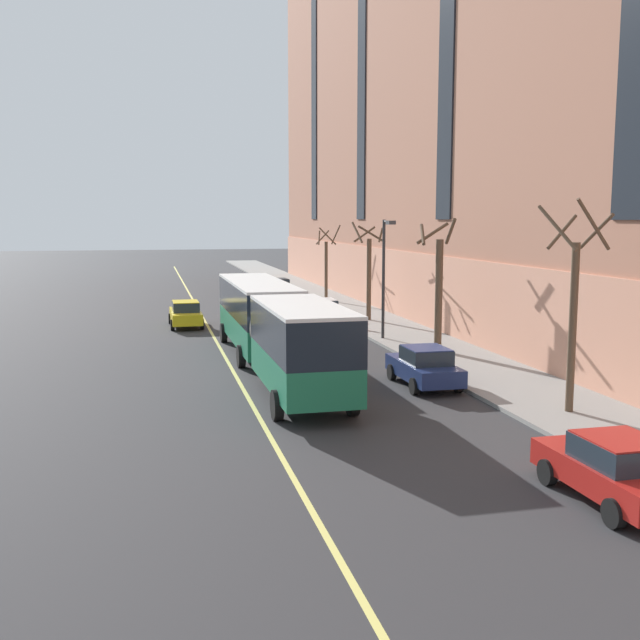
% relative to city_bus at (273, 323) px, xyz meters
% --- Properties ---
extents(ground_plane, '(260.00, 260.00, 0.00)m').
position_rel_city_bus_xyz_m(ground_plane, '(-0.25, -0.32, -2.04)').
color(ground_plane, '#303033').
extents(sidewalk, '(4.55, 160.00, 0.15)m').
position_rel_city_bus_xyz_m(sidewalk, '(8.64, 2.68, -1.96)').
color(sidewalk, gray).
rests_on(sidewalk, ground).
extents(city_bus, '(2.98, 19.27, 3.50)m').
position_rel_city_bus_xyz_m(city_bus, '(0.00, 0.00, 0.00)').
color(city_bus, '#1E704C').
rests_on(city_bus, ground).
extents(parked_car_black_0, '(2.04, 4.53, 1.56)m').
position_rel_city_bus_xyz_m(parked_car_black_0, '(5.29, 29.72, -1.26)').
color(parked_car_black_0, black).
rests_on(parked_car_black_0, ground).
extents(parked_car_navy_1, '(1.95, 4.27, 1.56)m').
position_rel_city_bus_xyz_m(parked_car_navy_1, '(5.21, -4.37, -1.26)').
color(parked_car_navy_1, navy).
rests_on(parked_car_navy_1, ground).
extents(parked_car_red_2, '(2.05, 4.29, 1.56)m').
position_rel_city_bus_xyz_m(parked_car_red_2, '(5.17, -16.65, -1.26)').
color(parked_car_red_2, '#B21E19').
rests_on(parked_car_red_2, ground).
extents(parked_car_white_3, '(2.09, 4.54, 1.56)m').
position_rel_city_bus_xyz_m(parked_car_white_3, '(5.26, 13.47, -1.26)').
color(parked_car_white_3, silver).
rests_on(parked_car_white_3, ground).
extents(taxi_cab, '(1.96, 4.65, 1.56)m').
position_rel_city_bus_xyz_m(taxi_cab, '(-2.99, 14.11, -1.26)').
color(taxi_cab, yellow).
rests_on(taxi_cab, ground).
extents(street_tree_near_corner, '(1.95, 1.92, 6.94)m').
position_rel_city_bus_xyz_m(street_tree_near_corner, '(8.30, -9.57, 1.59)').
color(street_tree_near_corner, brown).
rests_on(street_tree_near_corner, sidewalk).
extents(street_tree_mid_block, '(1.86, 1.67, 6.34)m').
position_rel_city_bus_xyz_m(street_tree_mid_block, '(8.29, 2.06, 1.27)').
color(street_tree_mid_block, brown).
rests_on(street_tree_mid_block, sidewalk).
extents(street_tree_far_uptown, '(1.87, 1.87, 6.12)m').
position_rel_city_bus_xyz_m(street_tree_far_uptown, '(8.29, 13.53, 1.29)').
color(street_tree_far_uptown, brown).
rests_on(street_tree_far_uptown, sidewalk).
extents(street_tree_far_downtown, '(1.72, 1.70, 5.83)m').
position_rel_city_bus_xyz_m(street_tree_far_downtown, '(8.33, 25.11, 1.02)').
color(street_tree_far_downtown, brown).
rests_on(street_tree_far_downtown, sidewalk).
extents(street_lamp, '(0.36, 1.48, 6.26)m').
position_rel_city_bus_xyz_m(street_lamp, '(6.97, 6.16, 2.00)').
color(street_lamp, '#2D2D30').
rests_on(street_lamp, sidewalk).
extents(fire_hydrant, '(0.42, 0.24, 0.72)m').
position_rel_city_bus_xyz_m(fire_hydrant, '(6.87, 9.43, -1.54)').
color(fire_hydrant, red).
rests_on(fire_hydrant, sidewalk).
extents(lane_centerline, '(0.16, 140.00, 0.01)m').
position_rel_city_bus_xyz_m(lane_centerline, '(-1.70, 2.68, -2.03)').
color(lane_centerline, '#E0D66B').
rests_on(lane_centerline, ground).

